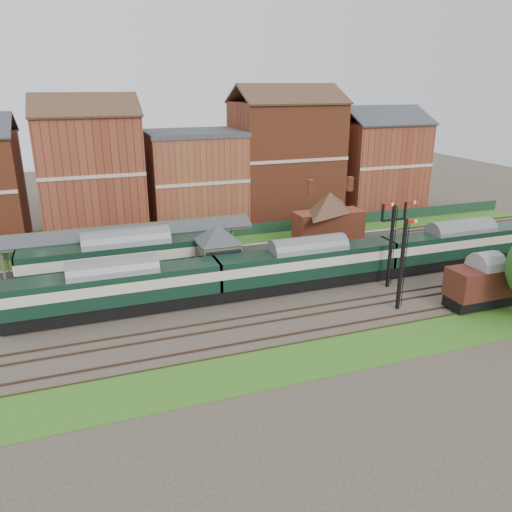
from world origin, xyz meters
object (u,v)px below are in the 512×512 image
object	(u,v)px
dmu_train	(308,264)
platform_railcar	(128,259)
semaphore_bracket	(392,240)
signal_box	(219,254)

from	to	relation	value
dmu_train	platform_railcar	world-z (taller)	platform_railcar
platform_railcar	dmu_train	bearing A→B (deg)	-22.38
semaphore_bracket	platform_railcar	xyz separation A→B (m)	(-23.09, 9.00, -2.02)
signal_box	platform_railcar	distance (m)	8.70
dmu_train	signal_box	bearing A→B (deg)	157.20
signal_box	platform_railcar	bearing A→B (deg)	158.02
signal_box	semaphore_bracket	bearing A→B (deg)	-20.92
signal_box	semaphore_bracket	size ratio (longest dim) A/B	0.73
semaphore_bracket	dmu_train	xyz separation A→B (m)	(-7.31, 2.50, -2.26)
signal_box	semaphore_bracket	world-z (taller)	semaphore_bracket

